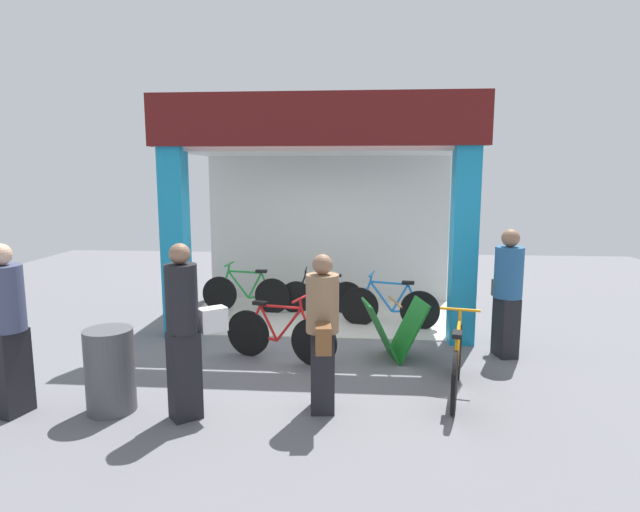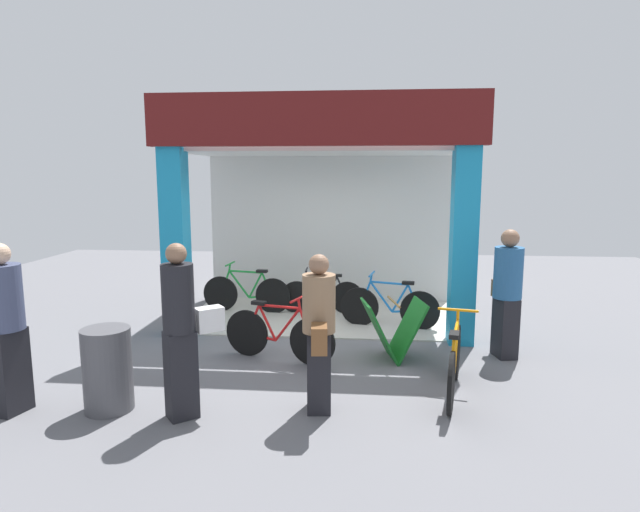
{
  "view_description": "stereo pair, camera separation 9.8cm",
  "coord_description": "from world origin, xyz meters",
  "px_view_note": "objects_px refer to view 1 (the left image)",
  "views": [
    {
      "loc": [
        0.66,
        -7.64,
        2.45
      ],
      "look_at": [
        0.0,
        0.63,
        1.15
      ],
      "focal_mm": 29.99,
      "sensor_mm": 36.0,
      "label": 1
    },
    {
      "loc": [
        0.75,
        -7.63,
        2.45
      ],
      "look_at": [
        0.0,
        0.63,
        1.15
      ],
      "focal_mm": 29.99,
      "sensor_mm": 36.0,
      "label": 2
    }
  ],
  "objects_px": {
    "bicycle_inside_0": "(390,306)",
    "bicycle_parked_0": "(280,335)",
    "sandwich_board_sign": "(394,330)",
    "bicycle_inside_2": "(246,293)",
    "pedestrian_0": "(507,291)",
    "pedestrian_2": "(185,330)",
    "trash_bin": "(110,370)",
    "pedestrian_1": "(322,332)",
    "bicycle_inside_1": "(322,296)",
    "bicycle_parked_1": "(457,363)",
    "pedestrian_3": "(7,327)"
  },
  "relations": [
    {
      "from": "bicycle_parked_0",
      "to": "pedestrian_3",
      "type": "height_order",
      "value": "pedestrian_3"
    },
    {
      "from": "bicycle_inside_0",
      "to": "trash_bin",
      "type": "relative_size",
      "value": 1.8
    },
    {
      "from": "pedestrian_0",
      "to": "pedestrian_3",
      "type": "relative_size",
      "value": 0.98
    },
    {
      "from": "sandwich_board_sign",
      "to": "bicycle_inside_1",
      "type": "bearing_deg",
      "value": 117.22
    },
    {
      "from": "bicycle_inside_0",
      "to": "bicycle_parked_1",
      "type": "xyz_separation_m",
      "value": [
        0.62,
        -2.55,
        0.01
      ]
    },
    {
      "from": "pedestrian_1",
      "to": "pedestrian_3",
      "type": "height_order",
      "value": "pedestrian_3"
    },
    {
      "from": "bicycle_inside_2",
      "to": "pedestrian_1",
      "type": "height_order",
      "value": "pedestrian_1"
    },
    {
      "from": "bicycle_inside_2",
      "to": "pedestrian_2",
      "type": "height_order",
      "value": "pedestrian_2"
    },
    {
      "from": "bicycle_parked_1",
      "to": "pedestrian_3",
      "type": "height_order",
      "value": "pedestrian_3"
    },
    {
      "from": "bicycle_inside_0",
      "to": "pedestrian_1",
      "type": "distance_m",
      "value": 3.25
    },
    {
      "from": "bicycle_inside_0",
      "to": "bicycle_parked_0",
      "type": "height_order",
      "value": "bicycle_parked_0"
    },
    {
      "from": "bicycle_inside_2",
      "to": "bicycle_parked_1",
      "type": "bearing_deg",
      "value": -46.75
    },
    {
      "from": "bicycle_inside_1",
      "to": "pedestrian_2",
      "type": "xyz_separation_m",
      "value": [
        -1.04,
        -4.11,
        0.6
      ]
    },
    {
      "from": "pedestrian_2",
      "to": "trash_bin",
      "type": "bearing_deg",
      "value": 174.22
    },
    {
      "from": "pedestrian_1",
      "to": "sandwich_board_sign",
      "type": "bearing_deg",
      "value": 63.43
    },
    {
      "from": "bicycle_inside_0",
      "to": "pedestrian_2",
      "type": "relative_size",
      "value": 0.88
    },
    {
      "from": "bicycle_inside_2",
      "to": "trash_bin",
      "type": "xyz_separation_m",
      "value": [
        -0.54,
        -4.0,
        0.09
      ]
    },
    {
      "from": "sandwich_board_sign",
      "to": "pedestrian_2",
      "type": "bearing_deg",
      "value": -138.72
    },
    {
      "from": "pedestrian_1",
      "to": "trash_bin",
      "type": "relative_size",
      "value": 1.89
    },
    {
      "from": "bicycle_inside_1",
      "to": "trash_bin",
      "type": "xyz_separation_m",
      "value": [
        -1.88,
        -4.03,
        0.12
      ]
    },
    {
      "from": "bicycle_parked_1",
      "to": "sandwich_board_sign",
      "type": "height_order",
      "value": "bicycle_parked_1"
    },
    {
      "from": "pedestrian_2",
      "to": "bicycle_inside_2",
      "type": "bearing_deg",
      "value": 94.13
    },
    {
      "from": "bicycle_parked_0",
      "to": "pedestrian_3",
      "type": "relative_size",
      "value": 0.86
    },
    {
      "from": "pedestrian_0",
      "to": "pedestrian_2",
      "type": "relative_size",
      "value": 0.97
    },
    {
      "from": "bicycle_inside_2",
      "to": "pedestrian_0",
      "type": "height_order",
      "value": "pedestrian_0"
    },
    {
      "from": "bicycle_parked_1",
      "to": "pedestrian_2",
      "type": "relative_size",
      "value": 0.91
    },
    {
      "from": "bicycle_inside_0",
      "to": "sandwich_board_sign",
      "type": "xyz_separation_m",
      "value": [
        -0.01,
        -1.44,
        0.05
      ]
    },
    {
      "from": "bicycle_inside_2",
      "to": "trash_bin",
      "type": "distance_m",
      "value": 4.04
    },
    {
      "from": "bicycle_inside_0",
      "to": "pedestrian_0",
      "type": "relative_size",
      "value": 0.91
    },
    {
      "from": "pedestrian_0",
      "to": "bicycle_inside_1",
      "type": "bearing_deg",
      "value": 142.93
    },
    {
      "from": "bicycle_parked_1",
      "to": "pedestrian_3",
      "type": "relative_size",
      "value": 0.92
    },
    {
      "from": "bicycle_parked_0",
      "to": "pedestrian_2",
      "type": "xyz_separation_m",
      "value": [
        -0.67,
        -1.71,
        0.57
      ]
    },
    {
      "from": "bicycle_parked_0",
      "to": "pedestrian_0",
      "type": "distance_m",
      "value": 3.07
    },
    {
      "from": "bicycle_inside_0",
      "to": "sandwich_board_sign",
      "type": "height_order",
      "value": "bicycle_inside_0"
    },
    {
      "from": "pedestrian_0",
      "to": "trash_bin",
      "type": "height_order",
      "value": "pedestrian_0"
    },
    {
      "from": "bicycle_inside_2",
      "to": "bicycle_parked_0",
      "type": "relative_size",
      "value": 1.04
    },
    {
      "from": "bicycle_inside_2",
      "to": "trash_bin",
      "type": "bearing_deg",
      "value": -97.74
    },
    {
      "from": "sandwich_board_sign",
      "to": "pedestrian_1",
      "type": "xyz_separation_m",
      "value": [
        -0.83,
        -1.66,
        0.45
      ]
    },
    {
      "from": "pedestrian_0",
      "to": "trash_bin",
      "type": "xyz_separation_m",
      "value": [
        -4.5,
        -2.04,
        -0.46
      ]
    },
    {
      "from": "bicycle_inside_2",
      "to": "bicycle_parked_0",
      "type": "bearing_deg",
      "value": -67.88
    },
    {
      "from": "pedestrian_1",
      "to": "pedestrian_3",
      "type": "distance_m",
      "value": 3.16
    },
    {
      "from": "bicycle_parked_1",
      "to": "pedestrian_2",
      "type": "bearing_deg",
      "value": -164.1
    },
    {
      "from": "bicycle_inside_0",
      "to": "sandwich_board_sign",
      "type": "distance_m",
      "value": 1.44
    },
    {
      "from": "pedestrian_1",
      "to": "pedestrian_0",
      "type": "bearing_deg",
      "value": 39.01
    },
    {
      "from": "bicycle_inside_2",
      "to": "pedestrian_2",
      "type": "bearing_deg",
      "value": -85.87
    },
    {
      "from": "bicycle_parked_0",
      "to": "pedestrian_1",
      "type": "distance_m",
      "value": 1.68
    },
    {
      "from": "bicycle_inside_1",
      "to": "bicycle_parked_1",
      "type": "height_order",
      "value": "bicycle_parked_1"
    },
    {
      "from": "pedestrian_1",
      "to": "pedestrian_3",
      "type": "xyz_separation_m",
      "value": [
        -3.15,
        -0.31,
        0.08
      ]
    },
    {
      "from": "bicycle_inside_2",
      "to": "pedestrian_1",
      "type": "xyz_separation_m",
      "value": [
        1.64,
        -3.84,
        0.5
      ]
    },
    {
      "from": "bicycle_inside_2",
      "to": "pedestrian_3",
      "type": "distance_m",
      "value": 4.45
    }
  ]
}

